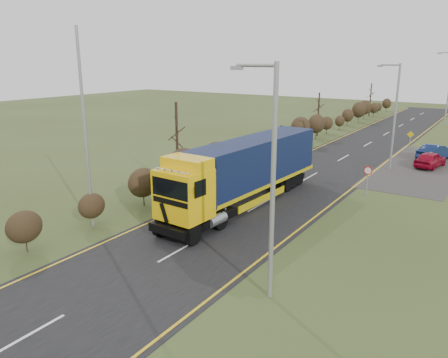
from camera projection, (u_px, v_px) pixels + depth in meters
ground at (225, 225)px, 23.97m from camera, size 160.00×160.00×0.00m
road at (299, 183)px, 32.03m from camera, size 8.00×120.00×0.02m
layby at (419, 167)px, 36.67m from camera, size 6.00×18.00×0.02m
lane_markings at (297, 184)px, 31.78m from camera, size 7.52×116.00×0.01m
hedgerow at (215, 157)px, 33.07m from camera, size 2.24×102.04×6.05m
lorry at (245, 169)px, 26.67m from camera, size 3.06×14.79×4.09m
car_red_hatchback at (430, 160)px, 36.57m from camera, size 2.31×4.12×1.32m
car_blue_sedan at (435, 152)px, 39.34m from camera, size 2.74×4.43×1.38m
streetlight_near at (271, 175)px, 15.55m from camera, size 1.86×0.18×8.74m
streetlight_mid at (394, 113)px, 34.71m from camera, size 1.81×0.18×8.50m
streetlight_far at (448, 86)px, 57.60m from camera, size 2.07×0.20×9.76m
left_pole at (85, 132)px, 22.47m from camera, size 0.16×0.16×10.39m
speed_sign at (368, 176)px, 28.59m from camera, size 0.57×0.10×2.05m
warning_board at (410, 138)px, 43.82m from camera, size 0.70×0.11×1.84m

